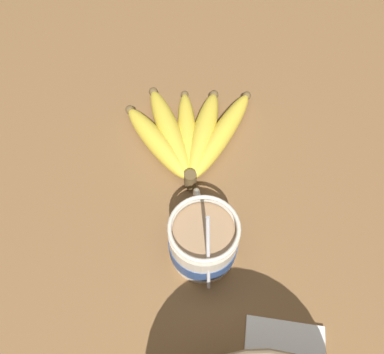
% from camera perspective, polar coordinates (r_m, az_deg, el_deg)
% --- Properties ---
extents(table, '(1.32, 1.32, 0.03)m').
position_cam_1_polar(table, '(0.60, -1.03, -8.38)').
color(table, brown).
rests_on(table, ground).
extents(coffee_mug, '(0.14, 0.10, 0.15)m').
position_cam_1_polar(coffee_mug, '(0.54, 1.70, -9.69)').
color(coffee_mug, beige).
rests_on(coffee_mug, table).
extents(banana_bunch, '(0.23, 0.25, 0.04)m').
position_cam_1_polar(banana_bunch, '(0.66, -0.60, 6.55)').
color(banana_bunch, brown).
rests_on(banana_bunch, table).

